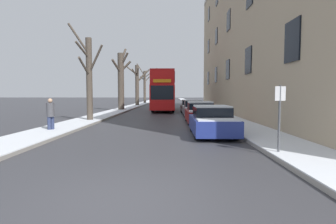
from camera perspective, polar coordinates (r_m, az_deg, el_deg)
name	(u,v)px	position (r m, az deg, el deg)	size (l,w,h in m)	color
ground_plane	(119,200)	(5.14, -10.59, -18.29)	(320.00, 320.00, 0.00)	#38383D
sidewalk_left	(144,103)	(58.01, -5.22, 2.00)	(2.26, 130.00, 0.16)	gray
sidewalk_right	(190,103)	(57.84, 4.89, 2.00)	(2.26, 130.00, 0.16)	gray
terrace_facade_right	(278,24)	(27.29, 22.79, 17.21)	(9.10, 37.06, 16.75)	tan
bare_tree_left_0	(89,76)	(19.16, -16.87, 7.41)	(2.47, 1.75, 6.74)	#4C4238
bare_tree_left_1	(121,80)	(31.32, -10.18, 6.92)	(2.02, 2.65, 7.38)	#4C4238
bare_tree_left_2	(137,84)	(43.69, -6.70, 6.14)	(3.93, 2.16, 6.74)	#4C4238
bare_tree_left_3	(145,85)	(56.72, -5.05, 5.92)	(4.52, 3.12, 8.60)	#4C4238
double_decker_bus	(164,89)	(31.41, -0.92, 4.94)	(2.53, 11.35, 4.48)	red
parked_car_0	(212,121)	(12.58, 9.54, -2.02)	(1.90, 4.13, 1.40)	navy
parked_car_1	(200,113)	(17.72, 6.98, -0.23)	(1.82, 4.45, 1.46)	maroon
parked_car_2	(193,109)	(23.30, 5.49, 0.73)	(1.71, 4.47, 1.46)	slate
parked_car_3	(189,106)	(28.50, 4.63, 1.21)	(1.75, 4.23, 1.35)	#9EA3AD
pedestrian_left_sidewalk	(51,114)	(14.48, -24.20, -0.37)	(0.38, 0.38, 1.73)	navy
street_sign_post	(279,116)	(8.73, 23.10, -0.74)	(0.32, 0.07, 2.21)	#4C4F54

